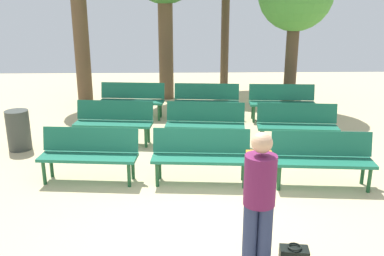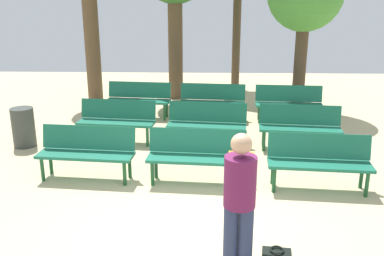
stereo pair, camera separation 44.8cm
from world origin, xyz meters
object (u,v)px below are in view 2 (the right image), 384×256
at_px(bench_r2_c1, 212,100).
at_px(bench_r1_c1, 207,121).
at_px(bench_r2_c0, 139,97).
at_px(bench_r2_c2, 289,101).
at_px(bench_r0_c2, 319,159).
at_px(visitor_with_backpack, 240,197).
at_px(bench_r0_c1, 197,153).
at_px(trash_bin, 23,127).
at_px(bench_r0_c0, 87,149).
at_px(bench_r1_c2, 300,124).
at_px(bench_r1_c0, 117,118).

bearing_deg(bench_r2_c1, bench_r1_c1, -89.29).
xyz_separation_m(bench_r2_c0, bench_r2_c2, (3.70, -0.30, 0.00)).
relative_size(bench_r0_c2, visitor_with_backpack, 0.99).
bearing_deg(bench_r2_c2, bench_r0_c1, -117.22).
relative_size(bench_r0_c2, trash_bin, 2.04).
bearing_deg(bench_r0_c0, bench_r0_c2, 0.39).
bearing_deg(bench_r1_c2, bench_r0_c0, -152.39).
relative_size(bench_r0_c1, trash_bin, 2.04).
height_order(bench_r1_c2, bench_r2_c2, same).
relative_size(bench_r1_c2, bench_r2_c1, 1.00).
bearing_deg(visitor_with_backpack, bench_r0_c0, -41.48).
xyz_separation_m(bench_r2_c0, bench_r2_c1, (1.85, -0.16, 0.00)).
xyz_separation_m(bench_r1_c1, bench_r2_c1, (0.14, 1.91, 0.00)).
bearing_deg(visitor_with_backpack, bench_r1_c2, -104.33).
distance_m(bench_r1_c0, bench_r1_c1, 1.89).
xyz_separation_m(bench_r0_c0, bench_r1_c1, (2.01, 1.72, 0.00)).
bearing_deg(bench_r2_c0, bench_r1_c2, -26.53).
xyz_separation_m(bench_r0_c2, bench_r1_c1, (-1.77, 2.03, 0.00)).
bearing_deg(bench_r0_c1, bench_r1_c2, 43.82).
height_order(bench_r2_c0, trash_bin, bench_r2_c0).
relative_size(bench_r1_c0, bench_r1_c1, 1.00).
relative_size(bench_r1_c1, bench_r2_c0, 1.00).
distance_m(bench_r0_c0, visitor_with_backpack, 3.49).
height_order(bench_r0_c2, trash_bin, bench_r0_c2).
relative_size(bench_r0_c0, bench_r1_c1, 1.00).
xyz_separation_m(bench_r0_c0, bench_r2_c2, (4.00, 3.50, 0.00)).
bearing_deg(bench_r1_c0, bench_r0_c2, -25.14).
bearing_deg(bench_r2_c1, visitor_with_backpack, -83.36).
bearing_deg(bench_r1_c0, bench_r2_c0, 90.80).
bearing_deg(bench_r1_c0, bench_r1_c2, 0.87).
relative_size(bench_r0_c0, bench_r1_c0, 1.00).
bearing_deg(bench_r1_c1, bench_r1_c2, 1.17).
xyz_separation_m(bench_r0_c2, trash_bin, (-5.50, 1.84, -0.10)).
height_order(bench_r2_c1, trash_bin, bench_r2_c1).
relative_size(bench_r1_c1, bench_r2_c2, 1.01).
bearing_deg(bench_r1_c0, bench_r0_c1, -43.48).
xyz_separation_m(bench_r0_c0, trash_bin, (-1.72, 1.53, -0.10)).
bearing_deg(bench_r0_c0, bench_r1_c0, 91.10).
bearing_deg(bench_r0_c0, bench_r2_c0, 90.54).
height_order(bench_r1_c2, visitor_with_backpack, visitor_with_backpack).
xyz_separation_m(bench_r1_c0, bench_r2_c0, (0.17, 1.91, 0.00)).
xyz_separation_m(bench_r0_c2, bench_r2_c2, (0.22, 3.81, 0.00)).
bearing_deg(bench_r1_c1, bench_r2_c1, 92.06).
bearing_deg(bench_r2_c2, bench_r2_c1, 179.51).
xyz_separation_m(bench_r0_c2, bench_r1_c0, (-3.65, 2.19, 0.00)).
height_order(bench_r1_c1, bench_r1_c2, same).
relative_size(bench_r0_c0, visitor_with_backpack, 0.99).
distance_m(bench_r0_c1, bench_r2_c0, 4.20).
bearing_deg(bench_r0_c1, bench_r0_c2, -1.56).
distance_m(bench_r1_c1, visitor_with_backpack, 4.31).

